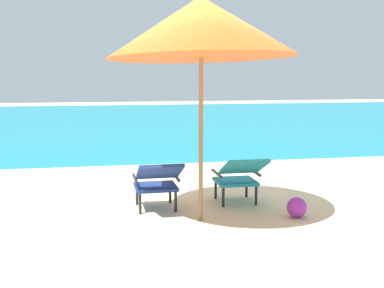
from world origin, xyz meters
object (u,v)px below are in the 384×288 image
at_px(lounge_chair_left, 157,180).
at_px(lounge_chair_right, 239,175).
at_px(beach_ball, 297,207).
at_px(beach_umbrella_center, 201,27).

relative_size(lounge_chair_left, lounge_chair_right, 1.01).
bearing_deg(beach_ball, beach_umbrella_center, 174.35).
bearing_deg(lounge_chair_right, beach_ball, -50.02).
bearing_deg(beach_ball, lounge_chair_right, 129.98).
bearing_deg(beach_umbrella_center, beach_ball, -5.65).
height_order(lounge_chair_left, lounge_chair_right, same).
bearing_deg(lounge_chair_left, beach_ball, -18.08).
distance_m(beach_umbrella_center, beach_ball, 2.38).
xyz_separation_m(lounge_chair_left, beach_ball, (1.61, -0.52, -0.28)).
bearing_deg(lounge_chair_right, lounge_chair_left, -174.32).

